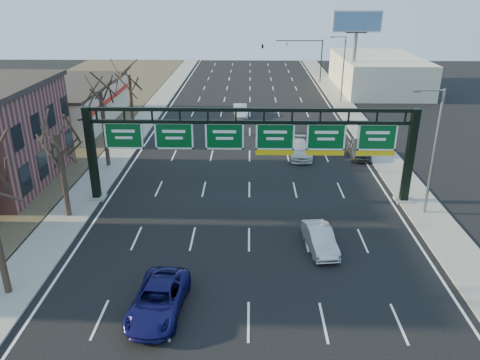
{
  "coord_description": "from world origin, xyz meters",
  "views": [
    {
      "loc": [
        -0.02,
        -24.43,
        15.2
      ],
      "look_at": [
        -0.63,
        4.3,
        3.2
      ],
      "focal_mm": 35.0,
      "sensor_mm": 36.0,
      "label": 1
    }
  ],
  "objects_px": {
    "sign_gantry": "(252,142)",
    "car_blue_suv": "(158,300)",
    "car_white_wagon": "(299,149)",
    "car_silver_sedan": "(320,239)"
  },
  "relations": [
    {
      "from": "car_blue_suv",
      "to": "car_white_wagon",
      "type": "bearing_deg",
      "value": 72.71
    },
    {
      "from": "sign_gantry",
      "to": "car_blue_suv",
      "type": "xyz_separation_m",
      "value": [
        -4.66,
        -13.36,
        -3.9
      ]
    },
    {
      "from": "car_white_wagon",
      "to": "car_silver_sedan",
      "type": "bearing_deg",
      "value": -92.59
    },
    {
      "from": "car_blue_suv",
      "to": "car_silver_sedan",
      "type": "distance_m",
      "value": 10.9
    },
    {
      "from": "sign_gantry",
      "to": "car_white_wagon",
      "type": "xyz_separation_m",
      "value": [
        4.58,
        9.93,
        -3.9
      ]
    },
    {
      "from": "sign_gantry",
      "to": "car_white_wagon",
      "type": "height_order",
      "value": "sign_gantry"
    },
    {
      "from": "sign_gantry",
      "to": "car_silver_sedan",
      "type": "relative_size",
      "value": 5.85
    },
    {
      "from": "car_blue_suv",
      "to": "car_silver_sedan",
      "type": "bearing_deg",
      "value": 39.65
    },
    {
      "from": "car_blue_suv",
      "to": "car_white_wagon",
      "type": "relative_size",
      "value": 1.05
    },
    {
      "from": "car_blue_suv",
      "to": "car_silver_sedan",
      "type": "relative_size",
      "value": 1.26
    }
  ]
}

